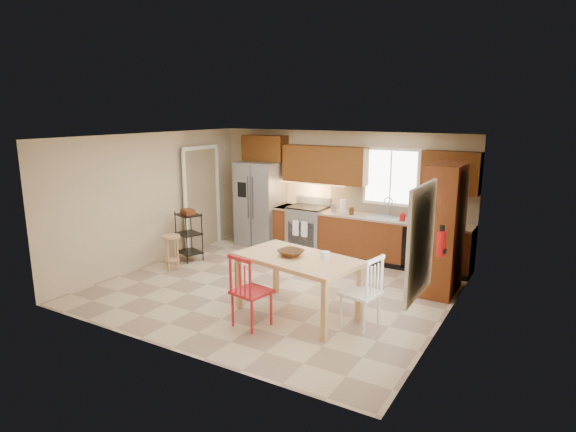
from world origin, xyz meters
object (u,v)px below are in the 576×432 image
(soap_bottle, at_px, (403,216))
(bar_stool, at_px, (172,252))
(chair_red, at_px, (252,290))
(pantry, at_px, (444,229))
(dining_table, at_px, (297,286))
(chair_white, at_px, (360,292))
(table_bowl, at_px, (291,256))
(table_jar, at_px, (325,257))
(fire_extinguisher, at_px, (441,243))
(utility_cart, at_px, (189,236))
(refrigerator, at_px, (260,203))
(range_stove, at_px, (308,229))

(soap_bottle, relative_size, bar_stool, 0.29)
(chair_red, bearing_deg, pantry, 63.99)
(chair_red, bearing_deg, soap_bottle, 84.87)
(dining_table, bearing_deg, chair_white, 13.51)
(table_bowl, bearing_deg, bar_stool, 168.73)
(chair_red, bearing_deg, table_jar, 56.51)
(fire_extinguisher, xyz_separation_m, utility_cart, (-4.89, 0.27, -0.62))
(refrigerator, relative_size, bar_stool, 2.79)
(pantry, xyz_separation_m, bar_stool, (-4.57, -1.38, -0.72))
(soap_bottle, relative_size, pantry, 0.09)
(refrigerator, height_order, chair_white, refrigerator)
(refrigerator, height_order, table_jar, refrigerator)
(refrigerator, bearing_deg, range_stove, 2.99)
(fire_extinguisher, xyz_separation_m, chair_red, (-2.13, -1.56, -0.59))
(table_jar, bearing_deg, utility_cart, 162.92)
(dining_table, distance_m, chair_red, 0.74)
(chair_white, distance_m, table_jar, 0.69)
(table_bowl, xyz_separation_m, utility_cart, (-3.00, 1.18, -0.38))
(pantry, relative_size, dining_table, 1.20)
(soap_bottle, bearing_deg, bar_stool, -147.77)
(table_jar, bearing_deg, chair_white, -5.98)
(pantry, bearing_deg, chair_red, -126.51)
(range_stove, relative_size, fire_extinguisher, 2.56)
(utility_cart, bearing_deg, soap_bottle, 44.44)
(range_stove, distance_m, chair_white, 3.73)
(refrigerator, xyz_separation_m, bar_stool, (-0.44, -2.31, -0.58))
(bar_stool, bearing_deg, fire_extinguisher, -3.66)
(dining_table, xyz_separation_m, chair_red, (-0.35, -0.65, 0.09))
(chair_white, bearing_deg, fire_extinguisher, -33.56)
(dining_table, relative_size, chair_red, 1.70)
(refrigerator, distance_m, chair_red, 4.18)
(chair_white, distance_m, bar_stool, 3.98)
(table_bowl, bearing_deg, soap_bottle, 75.47)
(bar_stool, xyz_separation_m, utility_cart, (-0.12, 0.61, 0.16))
(table_bowl, relative_size, table_jar, 2.12)
(pantry, distance_m, chair_white, 2.08)
(pantry, xyz_separation_m, table_bowl, (-1.69, -1.96, -0.19))
(range_stove, height_order, table_jar, table_jar)
(pantry, bearing_deg, utility_cart, -170.61)
(dining_table, bearing_deg, soap_bottle, 88.05)
(range_stove, xyz_separation_m, soap_bottle, (2.03, -0.08, 0.54))
(table_bowl, bearing_deg, chair_white, 2.70)
(pantry, distance_m, fire_extinguisher, 1.07)
(fire_extinguisher, distance_m, table_bowl, 2.11)
(table_bowl, relative_size, utility_cart, 0.37)
(utility_cart, bearing_deg, bar_stool, -58.66)
(chair_red, relative_size, chair_white, 1.00)
(refrigerator, bearing_deg, table_jar, -43.42)
(soap_bottle, bearing_deg, chair_red, -105.62)
(fire_extinguisher, relative_size, chair_white, 0.35)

